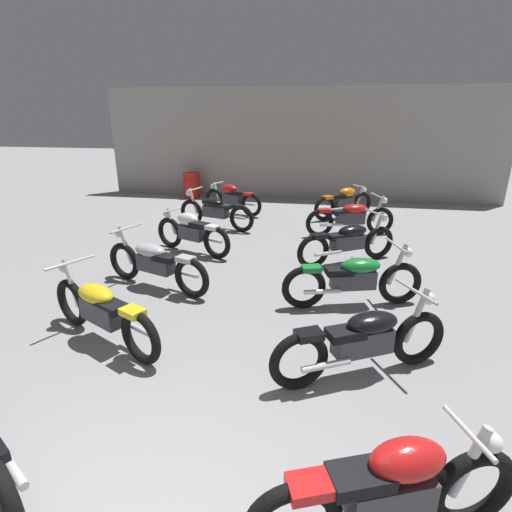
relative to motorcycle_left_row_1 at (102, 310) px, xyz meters
name	(u,v)px	position (x,y,z in m)	size (l,w,h in m)	color
back_wall	(298,144)	(1.60, 9.72, 1.35)	(13.20, 0.24, 3.60)	#9E998E
motorcycle_left_row_1	(102,310)	(0.00, 0.00, 0.00)	(1.98, 1.13, 0.97)	black
motorcycle_left_row_2	(155,262)	(-0.04, 1.72, 0.00)	(2.08, 0.95, 0.97)	black
motorcycle_left_row_3	(192,232)	(-0.04, 3.55, 0.01)	(1.86, 0.86, 0.88)	black
motorcycle_left_row_4	(215,211)	(-0.08, 5.47, 0.00)	(2.11, 0.86, 0.97)	black
motorcycle_left_row_5	(232,198)	(-0.03, 7.06, 0.01)	(1.87, 0.84, 0.88)	black
motorcycle_right_row_0	(390,492)	(3.25, -2.01, 0.01)	(1.87, 0.83, 0.88)	black
motorcycle_right_row_1	(364,340)	(3.20, -0.12, 0.00)	(1.97, 1.15, 0.97)	black
motorcycle_right_row_2	(354,278)	(3.18, 1.63, 0.00)	(2.11, 0.88, 0.97)	black
motorcycle_right_row_3	(348,241)	(3.15, 3.49, 0.00)	(1.89, 1.25, 0.97)	black
motorcycle_right_row_4	(351,217)	(3.28, 5.42, 0.00)	(2.10, 0.91, 0.97)	black
motorcycle_right_row_5	(344,202)	(3.15, 7.14, 0.01)	(1.62, 1.30, 0.88)	black
oil_drum	(192,185)	(-1.97, 9.11, -0.03)	(0.59, 0.59, 0.85)	red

